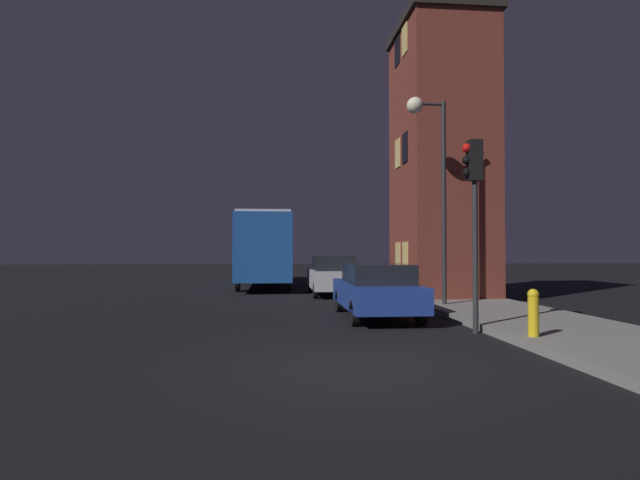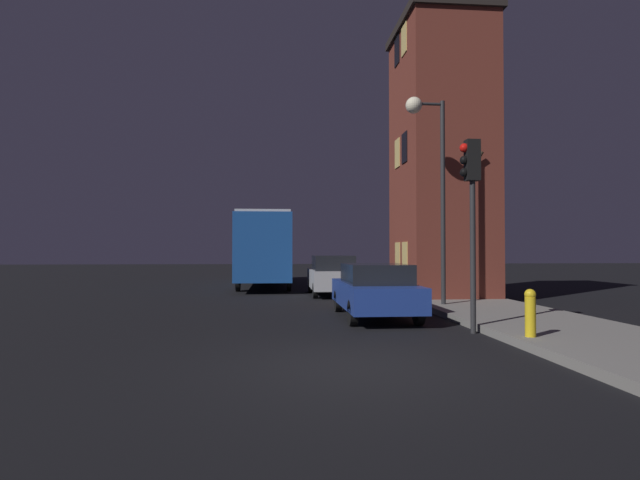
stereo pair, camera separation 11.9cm
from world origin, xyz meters
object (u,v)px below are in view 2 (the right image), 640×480
at_px(streetlamp, 428,151).
at_px(car_near_lane, 375,290).
at_px(fire_hydrant, 530,312).
at_px(bare_tree, 460,227).
at_px(car_mid_lane, 332,275).
at_px(bus, 265,245).
at_px(traffic_light, 471,194).

bearing_deg(streetlamp, car_near_lane, -140.07).
bearing_deg(fire_hydrant, bare_tree, 78.86).
distance_m(bare_tree, car_mid_lane, 5.63).
xyz_separation_m(car_near_lane, fire_hydrant, (2.18, -4.10, -0.12)).
bearing_deg(fire_hydrant, car_near_lane, 117.98).
relative_size(bare_tree, car_mid_lane, 1.25).
distance_m(streetlamp, car_mid_lane, 6.99).
height_order(bare_tree, fire_hydrant, bare_tree).
distance_m(bare_tree, bus, 11.66).
height_order(streetlamp, car_mid_lane, streetlamp).
distance_m(car_mid_lane, fire_hydrant, 11.24).
height_order(car_mid_lane, fire_hydrant, car_mid_lane).
distance_m(bus, car_mid_lane, 6.66).
distance_m(bus, car_near_lane, 13.20).
bearing_deg(streetlamp, car_mid_lane, 114.57).
bearing_deg(streetlamp, fire_hydrant, -88.27).
bearing_deg(traffic_light, bare_tree, 71.27).
xyz_separation_m(bare_tree, car_mid_lane, (-4.00, 3.55, -1.78)).
bearing_deg(streetlamp, bare_tree, 44.86).
height_order(car_near_lane, fire_hydrant, car_near_lane).
xyz_separation_m(streetlamp, fire_hydrant, (0.17, -5.78, -4.23)).
height_order(bare_tree, car_mid_lane, bare_tree).
xyz_separation_m(bus, car_near_lane, (3.18, -12.74, -1.34)).
relative_size(bare_tree, car_near_lane, 1.16).
xyz_separation_m(traffic_light, car_mid_lane, (-1.98, 9.50, -2.23)).
bearing_deg(car_near_lane, bare_tree, 42.24).
xyz_separation_m(streetlamp, bare_tree, (1.63, 1.62, -2.28)).
xyz_separation_m(streetlamp, traffic_light, (-0.39, -4.33, -1.83)).
bearing_deg(bare_tree, fire_hydrant, -101.14).
height_order(traffic_light, car_mid_lane, traffic_light).
xyz_separation_m(car_mid_lane, fire_hydrant, (2.54, -10.95, -0.17)).
relative_size(car_mid_lane, fire_hydrant, 4.45).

